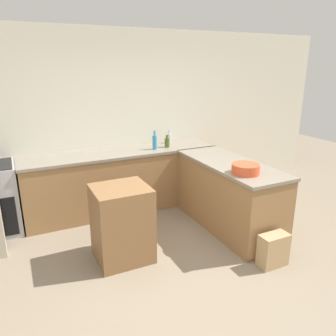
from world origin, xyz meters
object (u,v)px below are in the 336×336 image
at_px(mixing_bowl, 246,169).
at_px(olive_oil_bottle, 167,142).
at_px(island_table, 122,224).
at_px(paper_bag, 273,250).
at_px(vinegar_bottle_clear, 169,138).
at_px(dish_soap_bottle, 155,142).

bearing_deg(mixing_bowl, olive_oil_bottle, 99.80).
distance_m(mixing_bowl, olive_oil_bottle, 1.61).
height_order(island_table, paper_bag, island_table).
bearing_deg(paper_bag, olive_oil_bottle, 97.74).
bearing_deg(island_table, olive_oil_bottle, 46.98).
bearing_deg(olive_oil_bottle, vinegar_bottle_clear, 57.79).
distance_m(island_table, paper_bag, 1.73).
relative_size(vinegar_bottle_clear, paper_bag, 0.56).
bearing_deg(mixing_bowl, island_table, 167.33).
relative_size(island_table, paper_bag, 2.31).
distance_m(olive_oil_bottle, paper_bag, 2.31).
bearing_deg(vinegar_bottle_clear, island_table, -131.44).
bearing_deg(island_table, mixing_bowl, -12.67).
bearing_deg(island_table, paper_bag, -30.96).
xyz_separation_m(mixing_bowl, dish_soap_bottle, (-0.50, 1.55, 0.06)).
distance_m(mixing_bowl, paper_bag, 0.97).
relative_size(island_table, vinegar_bottle_clear, 4.10).
relative_size(vinegar_bottle_clear, dish_soap_bottle, 0.74).
bearing_deg(paper_bag, vinegar_bottle_clear, 93.16).
bearing_deg(vinegar_bottle_clear, paper_bag, -86.84).
xyz_separation_m(island_table, mixing_bowl, (1.45, -0.33, 0.55)).
distance_m(mixing_bowl, dish_soap_bottle, 1.63).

